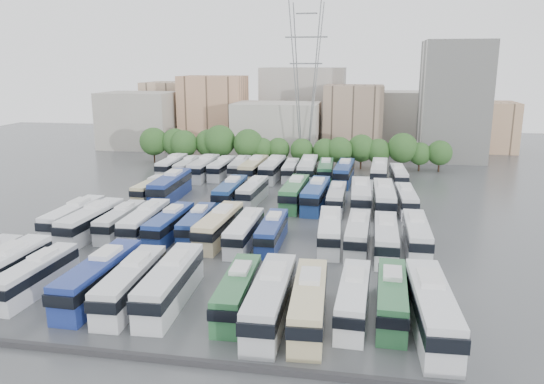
% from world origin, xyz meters
% --- Properties ---
extents(ground, '(220.00, 220.00, 0.00)m').
position_xyz_m(ground, '(0.00, 0.00, 0.00)').
color(ground, '#424447').
rests_on(ground, ground).
extents(parapet, '(56.00, 0.50, 0.50)m').
position_xyz_m(parapet, '(0.00, -33.00, 0.25)').
color(parapet, '#2D2D30').
rests_on(parapet, ground).
extents(tree_line, '(65.42, 7.55, 8.55)m').
position_xyz_m(tree_line, '(-3.33, 42.10, 4.38)').
color(tree_line, black).
rests_on(tree_line, ground).
extents(city_buildings, '(102.00, 35.00, 20.00)m').
position_xyz_m(city_buildings, '(-7.46, 71.86, 7.87)').
color(city_buildings, '#9E998E').
rests_on(city_buildings, ground).
extents(apartment_tower, '(14.00, 14.00, 26.00)m').
position_xyz_m(apartment_tower, '(34.00, 58.00, 13.00)').
color(apartment_tower, silver).
rests_on(apartment_tower, ground).
extents(electricity_pylon, '(9.00, 6.91, 33.83)m').
position_xyz_m(electricity_pylon, '(2.00, 50.00, 18.66)').
color(electricity_pylon, slate).
rests_on(electricity_pylon, ground).
extents(bus_r0_s1, '(3.08, 13.12, 4.10)m').
position_xyz_m(bus_r0_s1, '(-18.24, -24.05, 2.01)').
color(bus_r0_s1, silver).
rests_on(bus_r0_s1, ground).
extents(bus_r0_s2, '(2.80, 11.22, 3.50)m').
position_xyz_m(bus_r0_s2, '(-14.87, -23.55, 1.72)').
color(bus_r0_s2, silver).
rests_on(bus_r0_s2, ground).
extents(bus_r0_s4, '(3.03, 12.91, 4.03)m').
position_xyz_m(bus_r0_s4, '(-8.39, -23.48, 1.98)').
color(bus_r0_s4, navy).
rests_on(bus_r0_s4, ground).
extents(bus_r0_s5, '(3.20, 12.33, 3.84)m').
position_xyz_m(bus_r0_s5, '(-5.00, -24.01, 1.88)').
color(bus_r0_s5, silver).
rests_on(bus_r0_s5, ground).
extents(bus_r0_s6, '(3.33, 12.91, 4.02)m').
position_xyz_m(bus_r0_s6, '(-1.43, -23.48, 1.97)').
color(bus_r0_s6, silver).
rests_on(bus_r0_s6, ground).
extents(bus_r0_s8, '(2.89, 11.47, 3.57)m').
position_xyz_m(bus_r0_s8, '(4.87, -23.73, 1.75)').
color(bus_r0_s8, '#2D6A3C').
rests_on(bus_r0_s8, ground).
extents(bus_r0_s9, '(3.05, 13.14, 4.11)m').
position_xyz_m(bus_r0_s9, '(8.09, -25.24, 2.02)').
color(bus_r0_s9, silver).
rests_on(bus_r0_s9, ground).
extents(bus_r0_s10, '(3.33, 12.52, 3.89)m').
position_xyz_m(bus_r0_s10, '(11.34, -25.23, 1.91)').
color(bus_r0_s10, beige).
rests_on(bus_r0_s10, ground).
extents(bus_r0_s11, '(2.88, 11.36, 3.54)m').
position_xyz_m(bus_r0_s11, '(14.95, -23.25, 1.74)').
color(bus_r0_s11, silver).
rests_on(bus_r0_s11, ground).
extents(bus_r0_s12, '(2.84, 11.53, 3.60)m').
position_xyz_m(bus_r0_s12, '(18.17, -22.60, 1.77)').
color(bus_r0_s12, '#2F6E3F').
rests_on(bus_r0_s12, ground).
extents(bus_r0_s13, '(3.53, 13.61, 4.23)m').
position_xyz_m(bus_r0_s13, '(21.22, -24.91, 2.08)').
color(bus_r0_s13, silver).
rests_on(bus_r0_s13, ground).
extents(bus_r1_s0, '(2.79, 12.17, 3.81)m').
position_xyz_m(bus_r1_s0, '(-21.40, -5.58, 1.87)').
color(bus_r1_s0, silver).
rests_on(bus_r1_s0, ground).
extents(bus_r1_s1, '(3.22, 12.44, 3.87)m').
position_xyz_m(bus_r1_s1, '(-18.22, -6.87, 1.90)').
color(bus_r1_s1, silver).
rests_on(bus_r1_s1, ground).
extents(bus_r1_s2, '(2.52, 11.05, 3.46)m').
position_xyz_m(bus_r1_s2, '(-14.97, -5.43, 1.70)').
color(bus_r1_s2, silver).
rests_on(bus_r1_s2, ground).
extents(bus_r1_s3, '(3.03, 12.09, 3.77)m').
position_xyz_m(bus_r1_s3, '(-11.52, -5.76, 1.85)').
color(bus_r1_s3, white).
rests_on(bus_r1_s3, ground).
extents(bus_r1_s4, '(2.81, 11.55, 3.60)m').
position_xyz_m(bus_r1_s4, '(-8.24, -5.92, 1.77)').
color(bus_r1_s4, navy).
rests_on(bus_r1_s4, ground).
extents(bus_r1_s5, '(2.87, 11.09, 3.45)m').
position_xyz_m(bus_r1_s5, '(-5.02, -4.90, 1.69)').
color(bus_r1_s5, navy).
rests_on(bus_r1_s5, ground).
extents(bus_r1_s6, '(3.32, 12.50, 3.88)m').
position_xyz_m(bus_r1_s6, '(-1.86, -5.87, 1.91)').
color(bus_r1_s6, beige).
rests_on(bus_r1_s6, ground).
extents(bus_r1_s7, '(2.62, 11.49, 3.60)m').
position_xyz_m(bus_r1_s7, '(1.60, -7.06, 1.77)').
color(bus_r1_s7, silver).
rests_on(bus_r1_s7, ground).
extents(bus_r1_s8, '(2.49, 11.03, 3.46)m').
position_xyz_m(bus_r1_s8, '(4.80, -6.34, 1.70)').
color(bus_r1_s8, navy).
rests_on(bus_r1_s8, ground).
extents(bus_r1_s10, '(3.18, 11.93, 3.71)m').
position_xyz_m(bus_r1_s10, '(11.60, -5.16, 1.82)').
color(bus_r1_s10, white).
rests_on(bus_r1_s10, ground).
extents(bus_r1_s11, '(2.91, 11.74, 3.66)m').
position_xyz_m(bus_r1_s11, '(14.92, -5.71, 1.80)').
color(bus_r1_s11, silver).
rests_on(bus_r1_s11, ground).
extents(bus_r1_s12, '(2.72, 12.09, 3.79)m').
position_xyz_m(bus_r1_s12, '(18.10, -6.86, 1.86)').
color(bus_r1_s12, silver).
rests_on(bus_r1_s12, ground).
extents(bus_r1_s13, '(2.65, 12.00, 3.76)m').
position_xyz_m(bus_r1_s13, '(21.65, -5.08, 1.85)').
color(bus_r1_s13, silver).
rests_on(bus_r1_s13, ground).
extents(bus_r2_s1, '(2.87, 10.97, 3.41)m').
position_xyz_m(bus_r2_s1, '(-17.96, 11.92, 1.67)').
color(bus_r2_s1, beige).
rests_on(bus_r2_s1, ground).
extents(bus_r2_s2, '(3.43, 13.77, 4.29)m').
position_xyz_m(bus_r2_s2, '(-15.00, 12.34, 2.11)').
color(bus_r2_s2, navy).
rests_on(bus_r2_s2, ground).
extents(bus_r2_s5, '(2.73, 12.23, 3.83)m').
position_xyz_m(bus_r2_s5, '(-4.86, 11.18, 1.88)').
color(bus_r2_s5, navy).
rests_on(bus_r2_s5, ground).
extents(bus_r2_s6, '(3.00, 11.44, 3.56)m').
position_xyz_m(bus_r2_s6, '(-1.68, 12.77, 1.75)').
color(bus_r2_s6, silver).
rests_on(bus_r2_s6, ground).
extents(bus_r2_s8, '(3.16, 12.97, 4.05)m').
position_xyz_m(bus_r2_s8, '(4.98, 12.20, 1.99)').
color(bus_r2_s8, '#30713F').
rests_on(bus_r2_s8, ground).
extents(bus_r2_s9, '(3.46, 12.98, 4.03)m').
position_xyz_m(bus_r2_s9, '(8.29, 11.56, 1.98)').
color(bus_r2_s9, navy).
rests_on(bus_r2_s9, ground).
extents(bus_r2_s10, '(2.50, 11.12, 3.48)m').
position_xyz_m(bus_r2_s10, '(11.42, 11.29, 1.71)').
color(bus_r2_s10, silver).
rests_on(bus_r2_s10, ground).
extents(bus_r2_s11, '(3.16, 13.17, 4.11)m').
position_xyz_m(bus_r2_s11, '(14.94, 11.74, 2.02)').
color(bus_r2_s11, silver).
rests_on(bus_r2_s11, ground).
extents(bus_r2_s12, '(3.16, 13.30, 4.15)m').
position_xyz_m(bus_r2_s12, '(18.32, 10.76, 2.04)').
color(bus_r2_s12, silver).
rests_on(bus_r2_s12, ground).
extents(bus_r2_s13, '(2.95, 11.37, 3.54)m').
position_xyz_m(bus_r2_s13, '(21.54, 11.86, 1.74)').
color(bus_r2_s13, silver).
rests_on(bus_r2_s13, ground).
extents(bus_r3_s0, '(2.76, 11.93, 3.73)m').
position_xyz_m(bus_r3_s0, '(-21.57, 30.40, 1.83)').
color(bus_r3_s0, white).
rests_on(bus_r3_s0, ground).
extents(bus_r3_s1, '(2.75, 11.45, 3.58)m').
position_xyz_m(bus_r3_s1, '(-18.08, 29.59, 1.76)').
color(bus_r3_s1, silver).
rests_on(bus_r3_s1, ground).
extents(bus_r3_s2, '(2.79, 12.76, 4.00)m').
position_xyz_m(bus_r3_s2, '(-14.67, 28.92, 1.97)').
color(bus_r3_s2, silver).
rests_on(bus_r3_s2, ground).
extents(bus_r3_s3, '(2.86, 11.69, 3.65)m').
position_xyz_m(bus_r3_s3, '(-11.51, 30.32, 1.79)').
color(bus_r3_s3, white).
rests_on(bus_r3_s3, ground).
extents(bus_r3_s4, '(3.15, 11.83, 3.68)m').
position_xyz_m(bus_r3_s4, '(-8.16, 30.94, 1.80)').
color(bus_r3_s4, silver).
rests_on(bus_r3_s4, ground).
extents(bus_r3_s5, '(3.31, 13.15, 4.10)m').
position_xyz_m(bus_r3_s5, '(-5.01, 29.11, 2.01)').
color(bus_r3_s5, '#C4B687').
rests_on(bus_r3_s5, ground).
extents(bus_r3_s6, '(3.14, 12.91, 4.03)m').
position_xyz_m(bus_r3_s6, '(-1.64, 30.08, 1.98)').
color(bus_r3_s6, silver).
rests_on(bus_r3_s6, ground).
extents(bus_r3_s7, '(2.71, 10.91, 3.40)m').
position_xyz_m(bus_r3_s7, '(1.60, 31.26, 1.67)').
color(bus_r3_s7, silver).
rests_on(bus_r3_s7, ground).
extents(bus_r3_s8, '(3.35, 13.56, 4.23)m').
position_xyz_m(bus_r3_s8, '(4.94, 30.31, 2.08)').
color(bus_r3_s8, silver).
rests_on(bus_r3_s8, ground).
extents(bus_r3_s9, '(3.05, 11.97, 3.73)m').
position_xyz_m(bus_r3_s9, '(8.21, 30.79, 1.83)').
color(bus_r3_s9, '#2C6740').
rests_on(bus_r3_s9, ground).
extents(bus_r3_s10, '(3.42, 12.83, 3.99)m').
position_xyz_m(bus_r3_s10, '(11.68, 29.19, 1.96)').
color(bus_r3_s10, navy).
rests_on(bus_r3_s10, ground).
extents(bus_r3_s12, '(3.35, 13.02, 4.05)m').
position_xyz_m(bus_r3_s12, '(17.95, 30.41, 1.99)').
color(bus_r3_s12, silver).
rests_on(bus_r3_s12, ground).
extents(bus_r3_s13, '(2.94, 11.05, 3.43)m').
position_xyz_m(bus_r3_s13, '(21.31, 29.02, 1.69)').
color(bus_r3_s13, silver).
rests_on(bus_r3_s13, ground).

